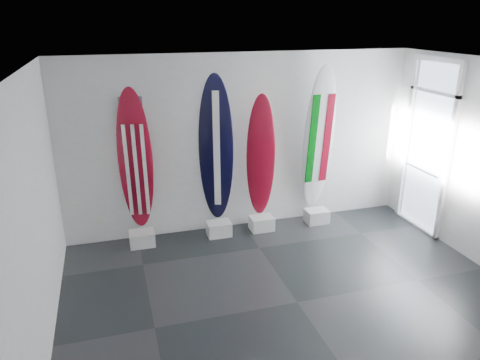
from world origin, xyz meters
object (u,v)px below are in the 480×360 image
object	(u,v)px
surfboard_navy	(216,150)
surfboard_italy	(319,139)
surfboard_swiss	(261,157)
surfboard_usa	(135,161)

from	to	relation	value
surfboard_navy	surfboard_italy	distance (m)	1.82
surfboard_navy	surfboard_swiss	size ratio (longest dim) A/B	1.17
surfboard_navy	surfboard_swiss	xyz separation A→B (m)	(0.77, 0.00, -0.18)
surfboard_swiss	surfboard_italy	size ratio (longest dim) A/B	0.82
surfboard_navy	surfboard_italy	xyz separation A→B (m)	(1.82, 0.00, 0.05)
surfboard_swiss	surfboard_usa	bearing A→B (deg)	-165.85
surfboard_swiss	surfboard_italy	bearing A→B (deg)	14.15
surfboard_navy	surfboard_italy	size ratio (longest dim) A/B	0.96
surfboard_swiss	surfboard_italy	world-z (taller)	surfboard_italy
surfboard_navy	surfboard_italy	world-z (taller)	surfboard_italy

